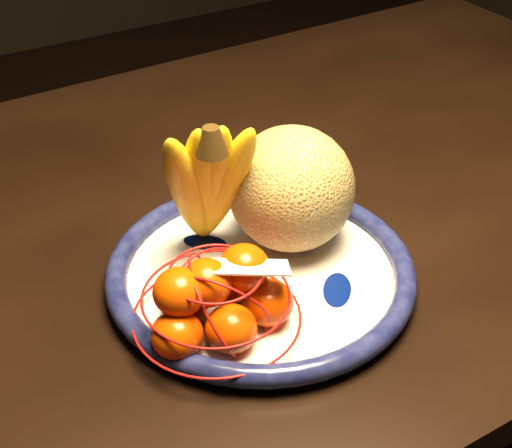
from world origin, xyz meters
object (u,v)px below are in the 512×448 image
cantaloupe (291,189)px  mandarin_bag (217,299)px  dining_table (266,240)px  banana_bunch (206,179)px  fruit_bowl (261,273)px

cantaloupe → mandarin_bag: size_ratio=0.72×
dining_table → cantaloupe: cantaloupe is taller
mandarin_bag → dining_table: bearing=49.1°
cantaloupe → dining_table: bearing=72.7°
banana_bunch → mandarin_bag: (-0.05, -0.11, -0.06)m
dining_table → fruit_bowl: (-0.09, -0.15, 0.09)m
cantaloupe → mandarin_bag: cantaloupe is taller
dining_table → mandarin_bag: bearing=-132.6°
mandarin_bag → cantaloupe: bearing=31.8°
dining_table → banana_bunch: size_ratio=7.52×
dining_table → cantaloupe: (-0.03, -0.11, 0.15)m
banana_bunch → fruit_bowl: bearing=-46.6°
dining_table → mandarin_bag: size_ratio=7.44×
fruit_bowl → cantaloupe: 0.09m
dining_table → fruit_bowl: 0.19m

